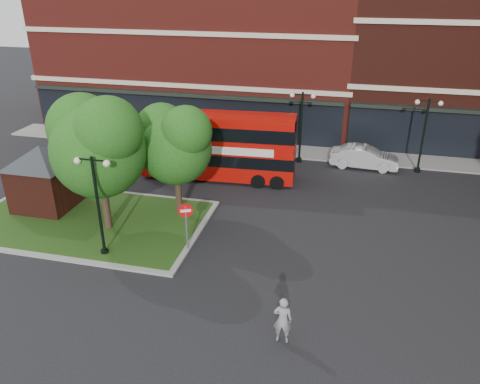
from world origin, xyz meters
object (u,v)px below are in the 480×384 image
(bus, at_px, (218,142))
(woman, at_px, (283,320))
(car_white, at_px, (364,157))
(car_silver, at_px, (216,147))

(bus, height_order, woman, bus)
(woman, bearing_deg, car_white, -99.50)
(car_silver, bearing_deg, bus, -168.07)
(bus, height_order, car_silver, bus)
(woman, xyz_separation_m, car_white, (2.86, 18.00, -0.19))
(bus, bearing_deg, car_silver, 104.94)
(car_silver, distance_m, car_white, 10.56)
(bus, height_order, car_white, bus)
(bus, xyz_separation_m, car_white, (9.21, 4.05, -1.70))
(car_silver, relative_size, car_white, 0.81)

